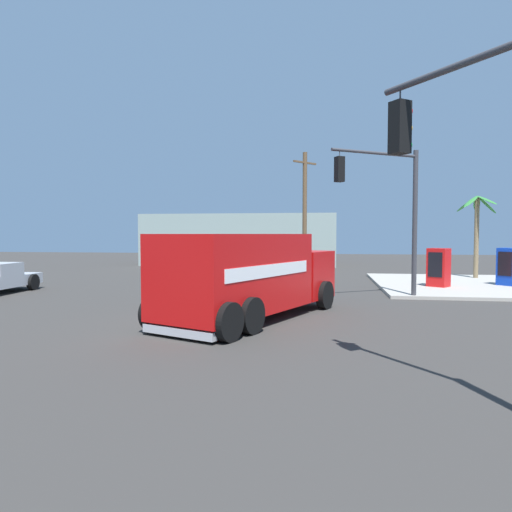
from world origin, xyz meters
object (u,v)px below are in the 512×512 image
Objects in this scene: vending_machine_blue at (509,267)px; palm_tree_far at (477,223)px; delivery_truck at (250,274)px; traffic_light_secondary at (390,200)px; vending_machine_red at (438,267)px; utility_pole at (305,211)px.

palm_tree_far reaches higher than vending_machine_blue.
palm_tree_far is at bearing 94.77° from vending_machine_blue.
delivery_truck is at bearing -138.36° from vending_machine_blue.
vending_machine_red is at bearing 55.35° from traffic_light_secondary.
vending_machine_red is 0.22× the size of utility_pole.
traffic_light_secondary reaches higher than delivery_truck.
traffic_light_secondary is at bearing -124.65° from vending_machine_red.
traffic_light_secondary is 3.22× the size of vending_machine_red.
vending_machine_red and vending_machine_blue have the same top height.
palm_tree_far is at bearing 57.06° from vending_machine_red.
vending_machine_red is at bearing -51.87° from utility_pole.
palm_tree_far reaches higher than vending_machine_red.
traffic_light_secondary reaches higher than palm_tree_far.
vending_machine_red is 11.50m from utility_pole.
delivery_truck reaches higher than vending_machine_blue.
delivery_truck is 1.32× the size of traffic_light_secondary.
utility_pole reaches higher than vending_machine_blue.
utility_pole is (0.94, 17.71, 2.86)m from delivery_truck.
vending_machine_blue is at bearing -36.32° from utility_pole.
traffic_light_secondary is 5.87m from vending_machine_red.
utility_pole is at bearing 128.13° from vending_machine_red.
utility_pole reaches higher than delivery_truck.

